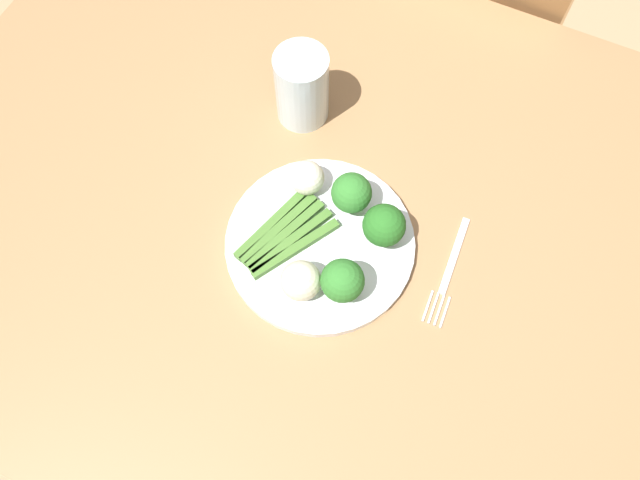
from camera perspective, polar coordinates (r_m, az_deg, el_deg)
ground_plane at (r=1.57m, az=0.94°, el=-9.59°), size 6.00×6.00×0.02m
dining_table at (r=0.96m, az=1.50°, el=-0.56°), size 1.32×0.96×0.72m
chair at (r=1.40m, az=12.46°, el=18.82°), size 0.42×0.42×0.87m
plate at (r=0.85m, az=0.00°, el=-0.33°), size 0.26×0.26×0.01m
asparagus_bundle at (r=0.84m, az=-3.29°, el=0.42°), size 0.11×0.15×0.01m
broccoli_outer_edge at (r=0.78m, az=2.08°, el=-3.80°), size 0.06×0.06×0.07m
broccoli_front_left at (r=0.81m, az=5.92°, el=1.32°), size 0.06×0.06×0.07m
broccoli_near_center at (r=0.83m, az=2.92°, el=4.33°), size 0.06×0.06×0.07m
cauliflower_edge at (r=0.86m, az=-1.21°, el=5.76°), size 0.05×0.05×0.05m
cauliflower_front at (r=0.80m, az=-1.83°, el=-3.74°), size 0.05×0.05×0.05m
fork at (r=0.86m, az=11.78°, el=-2.88°), size 0.03×0.17×0.00m
water_glass at (r=0.92m, az=-1.69°, el=13.90°), size 0.08×0.08×0.12m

